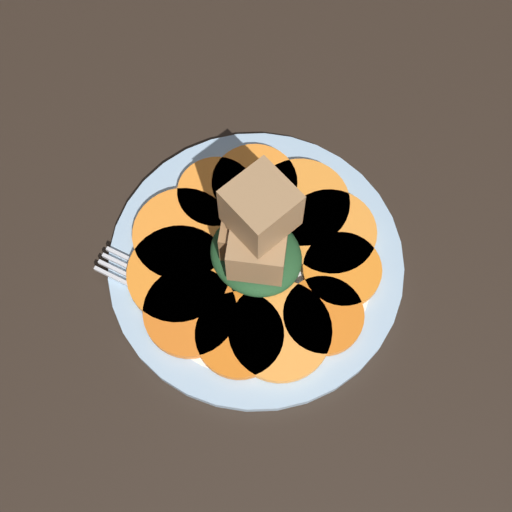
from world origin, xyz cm
name	(u,v)px	position (x,y,z in cm)	size (l,w,h in cm)	color
table_slab	(256,269)	(0.00, 0.00, 1.00)	(120.00, 120.00, 2.00)	black
plate	(256,263)	(0.00, 0.00, 2.52)	(25.55, 25.55, 1.05)	#99B7D1
carrot_slice_0	(240,335)	(3.01, -6.19, 3.53)	(7.32, 7.32, 0.85)	orange
carrot_slice_1	(280,331)	(5.45, -3.90, 3.53)	(8.57, 8.57, 0.85)	orange
carrot_slice_2	(323,315)	(7.53, -0.67, 3.53)	(6.74, 6.74, 0.85)	orange
carrot_slice_3	(342,270)	(6.46, 3.60, 3.53)	(6.72, 6.72, 0.85)	orange
carrot_slice_4	(330,232)	(3.68, 5.86, 3.53)	(7.99, 7.99, 0.85)	orange
carrot_slice_5	(300,203)	(-0.08, 6.60, 3.53)	(8.55, 8.55, 0.85)	orange
carrot_slice_6	(255,183)	(-4.48, 5.67, 3.53)	(7.66, 7.66, 0.85)	orange
carrot_slice_7	(216,193)	(-6.63, 2.86, 3.53)	(6.88, 6.88, 0.85)	orange
carrot_slice_8	(183,235)	(-6.43, -2.08, 3.53)	(8.66, 8.66, 0.85)	orange
carrot_slice_9	(179,274)	(-4.36, -5.13, 3.53)	(8.76, 8.76, 0.85)	orange
carrot_slice_10	(190,312)	(-1.46, -7.10, 3.53)	(7.82, 7.82, 0.85)	orange
center_pile	(255,238)	(-0.10, 0.02, 7.86)	(8.05, 7.25, 11.67)	#1E4723
fork	(189,301)	(-2.24, -6.39, 3.30)	(18.12, 5.03, 0.40)	silver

